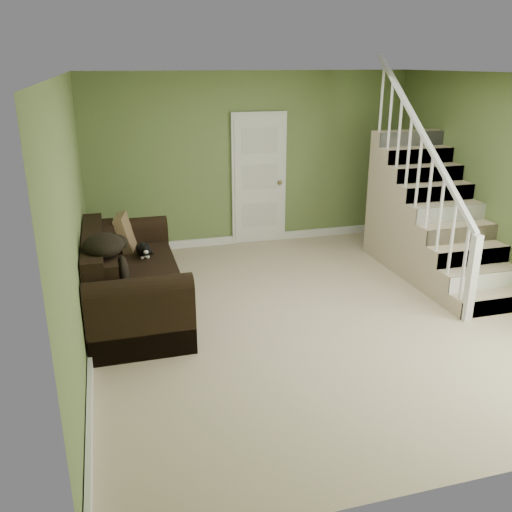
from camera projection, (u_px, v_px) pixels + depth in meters
floor at (315, 313)px, 6.20m from camera, size 5.00×5.50×0.01m
ceiling at (325, 74)px, 5.32m from camera, size 5.00×5.50×0.01m
wall_back at (252, 160)px, 8.25m from camera, size 5.00×0.04×2.60m
wall_front at (491, 311)px, 3.27m from camera, size 5.00×0.04×2.60m
wall_left at (74, 220)px, 5.13m from camera, size 0.04×5.50×2.60m
baseboard_back at (253, 238)px, 8.65m from camera, size 5.00×0.04×0.12m
baseboard_left at (91, 336)px, 5.56m from camera, size 0.04×5.50×0.12m
baseboard_right at (499, 286)px, 6.81m from camera, size 0.04×5.50×0.12m
door at (259, 179)px, 8.34m from camera, size 0.86×0.12×2.02m
staircase at (428, 223)px, 7.37m from camera, size 1.00×2.51×2.82m
sofa at (129, 281)px, 6.16m from camera, size 1.03×2.39×0.94m
side_table at (110, 263)px, 6.94m from camera, size 0.49×0.49×0.78m
cat at (144, 250)px, 6.47m from camera, size 0.23×0.46×0.22m
banana at (157, 287)px, 5.55m from camera, size 0.17×0.17×0.05m
throw_pillow at (125, 233)px, 6.71m from camera, size 0.29×0.48×0.46m
throw_blanket at (104, 245)px, 5.45m from camera, size 0.53×0.62×0.22m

